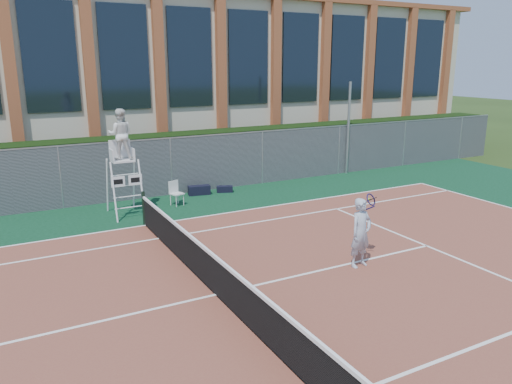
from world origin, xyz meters
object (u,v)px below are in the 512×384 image
steel_pole (348,128)px  plastic_chair (175,191)px  umpire_chair (121,137)px  tennis_player (361,233)px

steel_pole → plastic_chair: steel_pole is taller
umpire_chair → tennis_player: 8.50m
umpire_chair → plastic_chair: size_ratio=4.10×
umpire_chair → steel_pole: bearing=8.8°
steel_pole → plastic_chair: bearing=-171.2°
umpire_chair → tennis_player: umpire_chair is taller
steel_pole → umpire_chair: 10.79m
plastic_chair → tennis_player: 7.88m
umpire_chair → plastic_chair: umpire_chair is taller
tennis_player → plastic_chair: bearing=106.2°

